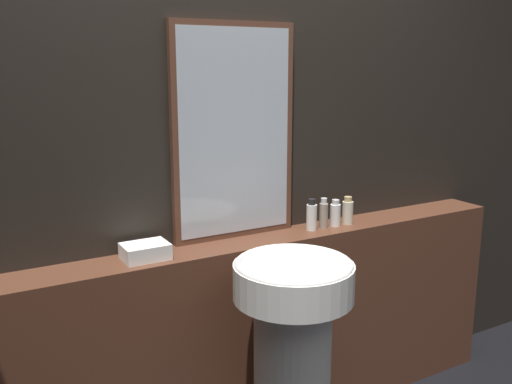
{
  "coord_description": "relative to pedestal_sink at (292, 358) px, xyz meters",
  "views": [
    {
      "loc": [
        -1.13,
        -0.79,
        1.63
      ],
      "look_at": [
        -0.02,
        1.12,
        1.13
      ],
      "focal_mm": 40.0,
      "sensor_mm": 36.0,
      "label": 1
    }
  ],
  "objects": [
    {
      "name": "wall_back",
      "position": [
        0.02,
        0.52,
        0.71
      ],
      "size": [
        8.0,
        0.06,
        2.5
      ],
      "color": "black",
      "rests_on": "ground_plane"
    },
    {
      "name": "vanity_counter",
      "position": [
        0.02,
        0.38,
        -0.09
      ],
      "size": [
        2.72,
        0.21,
        0.89
      ],
      "color": "#512D1E",
      "rests_on": "ground_plane"
    },
    {
      "name": "pedestal_sink",
      "position": [
        0.0,
        0.0,
        0.0
      ],
      "size": [
        0.45,
        0.45,
        0.92
      ],
      "color": "white",
      "rests_on": "ground_plane"
    },
    {
      "name": "mirror",
      "position": [
        0.01,
        0.47,
        0.81
      ],
      "size": [
        0.56,
        0.03,
        0.9
      ],
      "color": "#563323",
      "rests_on": "vanity_counter"
    },
    {
      "name": "towel_stack",
      "position": [
        -0.43,
        0.38,
        0.38
      ],
      "size": [
        0.17,
        0.13,
        0.06
      ],
      "color": "white",
      "rests_on": "vanity_counter"
    },
    {
      "name": "shampoo_bottle",
      "position": [
        0.35,
        0.38,
        0.42
      ],
      "size": [
        0.05,
        0.05,
        0.14
      ],
      "color": "white",
      "rests_on": "vanity_counter"
    },
    {
      "name": "conditioner_bottle",
      "position": [
        0.42,
        0.38,
        0.42
      ],
      "size": [
        0.04,
        0.04,
        0.14
      ],
      "color": "gray",
      "rests_on": "vanity_counter"
    },
    {
      "name": "lotion_bottle",
      "position": [
        0.48,
        0.38,
        0.41
      ],
      "size": [
        0.05,
        0.05,
        0.12
      ],
      "color": "white",
      "rests_on": "vanity_counter"
    },
    {
      "name": "body_wash_bottle",
      "position": [
        0.56,
        0.38,
        0.41
      ],
      "size": [
        0.05,
        0.05,
        0.13
      ],
      "color": "beige",
      "rests_on": "vanity_counter"
    }
  ]
}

